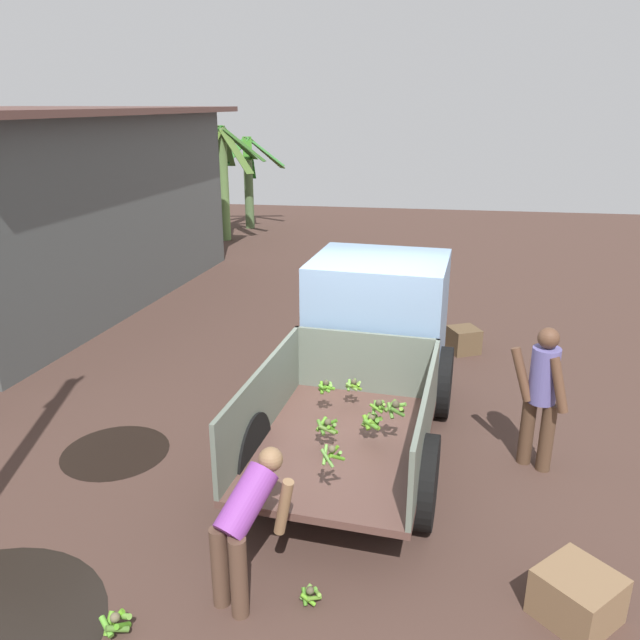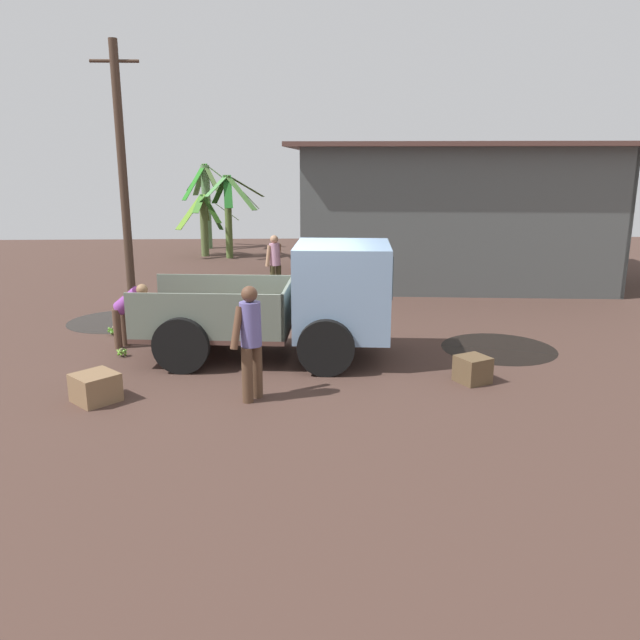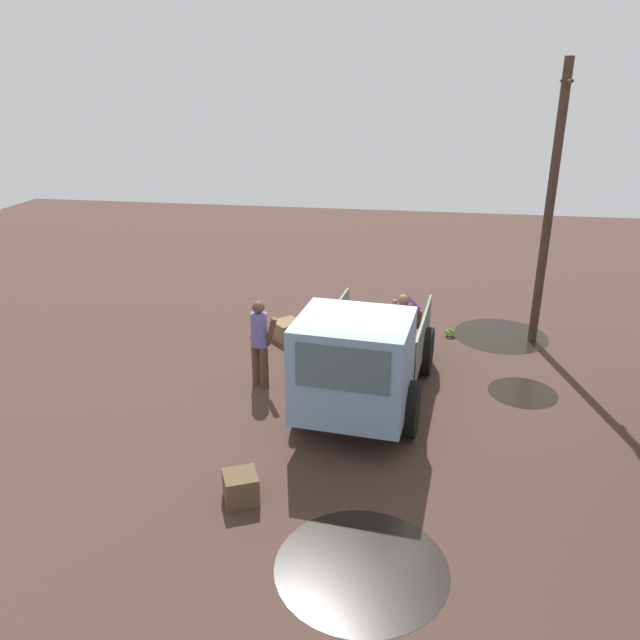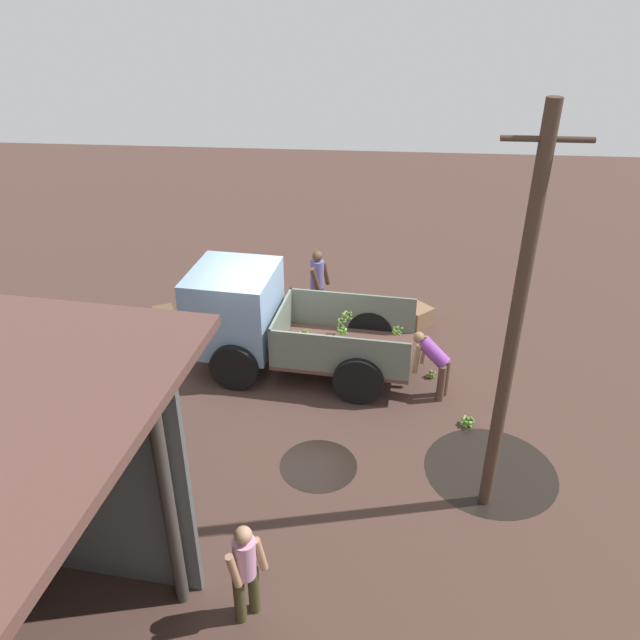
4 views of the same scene
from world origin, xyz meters
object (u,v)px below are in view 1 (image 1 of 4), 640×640
person_foreground_visitor (541,392)px  wooden_crate_0 (577,596)px  cargo_truck (373,336)px  wooden_crate_1 (464,340)px  person_worker_loading (245,520)px  banana_bunch_on_ground_1 (310,594)px  banana_bunch_on_ground_0 (116,622)px

person_foreground_visitor → wooden_crate_0: person_foreground_visitor is taller
cargo_truck → wooden_crate_1: 2.92m
person_foreground_visitor → person_worker_loading: 3.69m
person_worker_loading → banana_bunch_on_ground_1: (-0.03, -0.55, -0.66)m
cargo_truck → person_foreground_visitor: size_ratio=2.65×
wooden_crate_0 → banana_bunch_on_ground_1: bearing=95.2°
cargo_truck → person_worker_loading: bearing=173.3°
person_foreground_visitor → wooden_crate_0: size_ratio=3.01×
person_worker_loading → banana_bunch_on_ground_0: bearing=148.5°
person_foreground_visitor → wooden_crate_1: bearing=-136.7°
cargo_truck → person_foreground_visitor: bearing=-112.8°
banana_bunch_on_ground_0 → banana_bunch_on_ground_1: banana_bunch_on_ground_0 is taller
cargo_truck → wooden_crate_0: 3.99m
person_worker_loading → banana_bunch_on_ground_0: size_ratio=4.72×
cargo_truck → banana_bunch_on_ground_1: bearing=-178.0°
person_foreground_visitor → banana_bunch_on_ground_1: bearing=-8.0°
banana_bunch_on_ground_1 → person_worker_loading: bearing=86.7°
person_worker_loading → wooden_crate_1: bearing=6.5°
cargo_truck → wooden_crate_0: bearing=-144.2°
person_worker_loading → banana_bunch_on_ground_0: 1.28m
cargo_truck → wooden_crate_0: cargo_truck is taller
person_worker_loading → wooden_crate_1: 6.34m
person_worker_loading → wooden_crate_0: size_ratio=2.21×
person_foreground_visitor → person_worker_loading: bearing=-14.7°
wooden_crate_0 → wooden_crate_1: size_ratio=1.24×
banana_bunch_on_ground_0 → wooden_crate_0: 3.74m
person_worker_loading → banana_bunch_on_ground_0: (-0.59, 0.93, -0.65)m
cargo_truck → wooden_crate_0: (-3.36, -1.97, -0.89)m
wooden_crate_1 → person_worker_loading: bearing=160.3°
banana_bunch_on_ground_1 → person_foreground_visitor: bearing=-41.4°
cargo_truck → banana_bunch_on_ground_0: 4.56m
banana_bunch_on_ground_1 → wooden_crate_1: wooden_crate_1 is taller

